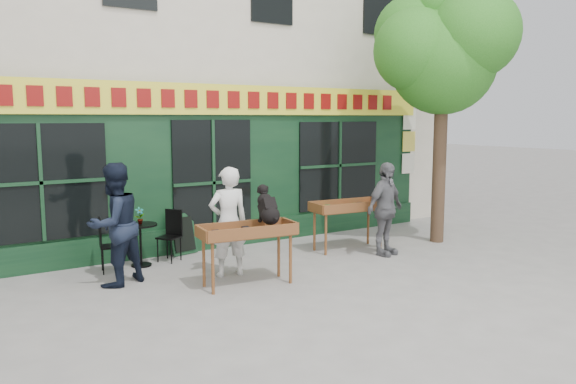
% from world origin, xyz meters
% --- Properties ---
extents(ground, '(80.00, 80.00, 0.00)m').
position_xyz_m(ground, '(0.00, 0.00, 0.00)').
color(ground, slate).
rests_on(ground, ground).
extents(building, '(14.00, 7.26, 10.00)m').
position_xyz_m(building, '(0.00, 5.97, 4.97)').
color(building, beige).
rests_on(building, ground).
extents(street_tree, '(3.05, 2.90, 5.60)m').
position_xyz_m(street_tree, '(4.34, 0.36, 4.11)').
color(street_tree, '#382619').
rests_on(street_tree, ground).
extents(book_cart_center, '(1.56, 0.79, 0.99)m').
position_xyz_m(book_cart_center, '(-0.64, -0.26, 0.82)').
color(book_cart_center, brown).
rests_on(book_cart_center, ground).
extents(dog, '(0.41, 0.64, 0.60)m').
position_xyz_m(dog, '(-0.29, -0.31, 1.29)').
color(dog, black).
rests_on(dog, book_cart_center).
extents(woman, '(0.72, 0.52, 1.84)m').
position_xyz_m(woman, '(-0.64, 0.39, 0.92)').
color(woman, silver).
rests_on(woman, ground).
extents(book_cart_right, '(1.56, 0.77, 0.99)m').
position_xyz_m(book_cart_right, '(2.24, 0.78, 0.82)').
color(book_cart_right, brown).
rests_on(book_cart_right, ground).
extents(man_right, '(1.13, 0.68, 1.80)m').
position_xyz_m(man_right, '(2.54, 0.03, 0.90)').
color(man_right, '#58585D').
rests_on(man_right, ground).
extents(bistro_table, '(0.60, 0.60, 0.76)m').
position_xyz_m(bistro_table, '(-1.69, 1.79, 0.54)').
color(bistro_table, black).
rests_on(bistro_table, ground).
extents(bistro_chair_left, '(0.43, 0.42, 0.95)m').
position_xyz_m(bistro_chair_left, '(-2.33, 1.70, 0.56)').
color(bistro_chair_left, black).
rests_on(bistro_chair_left, ground).
extents(bistro_chair_right, '(0.50, 0.50, 0.95)m').
position_xyz_m(bistro_chair_right, '(-1.07, 1.89, 0.56)').
color(bistro_chair_right, black).
rests_on(bistro_chair_right, ground).
extents(potted_plant, '(0.17, 0.12, 0.31)m').
position_xyz_m(potted_plant, '(-1.69, 1.79, 0.92)').
color(potted_plant, gray).
rests_on(potted_plant, bistro_table).
extents(man_left, '(1.17, 1.06, 1.95)m').
position_xyz_m(man_left, '(-2.39, 0.89, 0.97)').
color(man_left, black).
rests_on(man_left, ground).
extents(chalkboard, '(0.59, 0.31, 0.79)m').
position_xyz_m(chalkboard, '(-0.71, 2.19, 0.40)').
color(chalkboard, black).
rests_on(chalkboard, ground).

